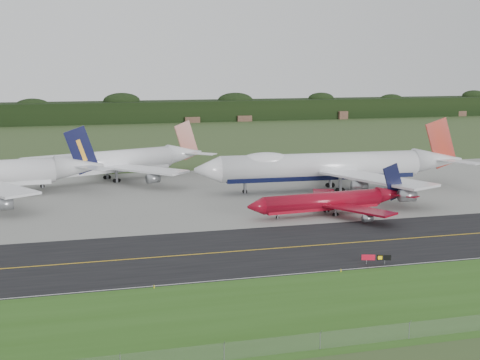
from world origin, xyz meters
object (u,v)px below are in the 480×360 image
object	(u,v)px
jet_ba_747	(330,166)
jet_star_tail	(110,162)
taxiway_sign	(376,258)
jet_red_737	(331,201)

from	to	relation	value
jet_ba_747	jet_star_tail	distance (m)	64.18
jet_ba_747	taxiway_sign	world-z (taller)	jet_ba_747
jet_red_737	jet_ba_747	bearing A→B (deg)	68.01
jet_ba_747	jet_red_737	xyz separation A→B (m)	(-11.05, -27.37, -3.54)
jet_red_737	taxiway_sign	bearing A→B (deg)	-101.13
jet_red_737	jet_star_tail	xyz separation A→B (m)	(-45.50, 57.69, 2.48)
taxiway_sign	jet_ba_747	bearing A→B (deg)	74.18
jet_star_tail	jet_ba_747	bearing A→B (deg)	-28.20
jet_red_737	taxiway_sign	size ratio (longest dim) A/B	8.36
jet_red_737	jet_star_tail	bearing A→B (deg)	128.26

